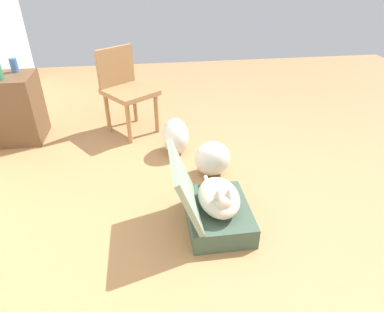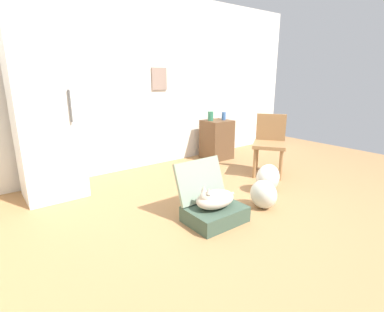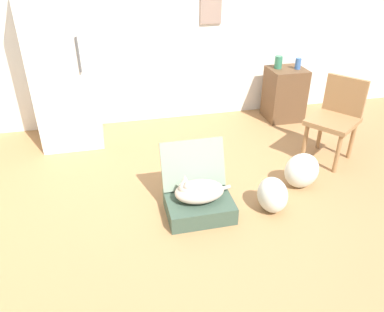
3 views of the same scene
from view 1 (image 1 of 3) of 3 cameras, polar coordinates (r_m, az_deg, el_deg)
name	(u,v)px [view 1 (image 1 of 3)]	position (r m, az deg, el deg)	size (l,w,h in m)	color
ground_plane	(224,194)	(2.74, 5.46, -6.47)	(7.68, 7.68, 0.00)	#9E7247
suitcase_base	(218,215)	(2.43, 4.41, -9.92)	(0.56, 0.43, 0.16)	#384C3D
suitcase_lid	(185,185)	(2.21, -1.26, -4.94)	(0.56, 0.43, 0.04)	gray
cat	(219,197)	(2.31, 4.62, -7.01)	(0.50, 0.28, 0.24)	#B2A899
plastic_bag_white	(212,159)	(2.89, 3.46, -0.44)	(0.25, 0.31, 0.31)	silver
plastic_bag_clear	(176,136)	(3.20, -2.81, 3.35)	(0.33, 0.25, 0.35)	silver
side_table	(18,108)	(3.82, -27.44, 7.19)	(0.45, 0.42, 0.67)	brown
vase_short	(14,65)	(3.79, -27.94, 13.46)	(0.07, 0.07, 0.14)	#38609E
chair	(126,87)	(3.60, -11.19, 11.35)	(0.65, 0.64, 0.86)	olive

